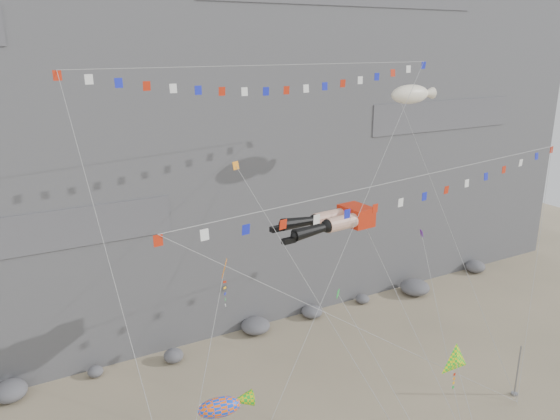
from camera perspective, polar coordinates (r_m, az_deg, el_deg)
name	(u,v)px	position (r m, az deg, el deg)	size (l,w,h in m)	color
cliff	(185,43)	(57.74, -9.90, 16.81)	(80.00, 28.00, 50.00)	slate
talus_boulders	(256,326)	(50.16, -2.56, -12.03)	(60.00, 3.00, 1.20)	slate
anchor_pole_right	(518,371)	(45.00, 23.58, -15.14)	(0.12, 0.12, 4.07)	gray
legs_kite	(333,221)	(36.94, 5.57, -1.13)	(7.62, 15.93, 19.88)	red
flag_banner_upper	(276,66)	(37.25, -0.40, 14.85)	(27.53, 14.73, 29.72)	red
flag_banner_lower	(415,177)	(35.72, 13.88, 3.33)	(35.07, 7.05, 19.29)	red
harlequin_kite	(224,270)	(28.15, -5.86, -6.25)	(6.42, 5.38, 15.55)	red
fish_windsock	(219,408)	(30.10, -6.39, -19.84)	(6.86, 5.49, 9.62)	#FF5B0D
delta_kite	(456,362)	(36.54, 17.94, -14.87)	(3.80, 6.74, 9.20)	yellow
blimp_windsock	(410,95)	(45.66, 13.45, 11.64)	(4.58, 13.70, 24.62)	#F9ECCC
small_kite_a	(240,173)	(34.09, -4.20, 3.92)	(6.30, 15.19, 23.52)	orange
small_kite_b	(422,237)	(41.95, 14.65, -2.74)	(6.04, 12.01, 16.95)	#6A1CA6
small_kite_c	(340,298)	(32.97, 6.34, -9.13)	(3.26, 9.90, 14.35)	green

